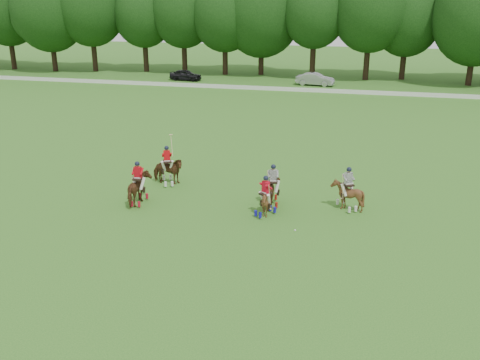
% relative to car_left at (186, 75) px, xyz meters
% --- Properties ---
extents(ground, '(180.00, 180.00, 0.00)m').
position_rel_car_left_xyz_m(ground, '(15.14, -42.50, -0.67)').
color(ground, '#28631C').
rests_on(ground, ground).
extents(tree_line, '(117.98, 14.32, 14.75)m').
position_rel_car_left_xyz_m(tree_line, '(15.41, 5.55, 7.55)').
color(tree_line, black).
rests_on(tree_line, ground).
extents(boundary_rail, '(120.00, 0.10, 0.44)m').
position_rel_car_left_xyz_m(boundary_rail, '(15.14, -4.50, -0.45)').
color(boundary_rail, white).
rests_on(boundary_rail, ground).
extents(car_left, '(4.08, 1.92, 1.35)m').
position_rel_car_left_xyz_m(car_left, '(0.00, 0.00, 0.00)').
color(car_left, black).
rests_on(car_left, ground).
extents(car_mid, '(4.59, 2.07, 1.46)m').
position_rel_car_left_xyz_m(car_mid, '(16.07, 0.00, 0.06)').
color(car_mid, '#A7A6AC').
rests_on(car_mid, ground).
extents(polo_red_a, '(1.21, 1.96, 2.33)m').
position_rel_car_left_xyz_m(polo_red_a, '(10.89, -39.32, 0.17)').
color(polo_red_a, '#4C2714').
rests_on(polo_red_a, ground).
extents(polo_red_b, '(2.00, 1.89, 2.84)m').
position_rel_car_left_xyz_m(polo_red_b, '(11.28, -36.13, 0.15)').
color(polo_red_b, '#4C2714').
rests_on(polo_red_b, ground).
extents(polo_red_c, '(1.61, 1.64, 2.10)m').
position_rel_car_left_xyz_m(polo_red_c, '(17.63, -39.34, 0.06)').
color(polo_red_c, '#4C2714').
rests_on(polo_red_c, ground).
extents(polo_stripe_a, '(1.15, 1.91, 2.23)m').
position_rel_car_left_xyz_m(polo_stripe_a, '(17.74, -37.87, 0.12)').
color(polo_stripe_a, '#4C2714').
rests_on(polo_stripe_a, ground).
extents(polo_stripe_b, '(1.83, 1.88, 2.27)m').
position_rel_car_left_xyz_m(polo_stripe_b, '(21.53, -37.56, 0.14)').
color(polo_stripe_b, '#4C2714').
rests_on(polo_stripe_b, ground).
extents(polo_ball, '(0.09, 0.09, 0.09)m').
position_rel_car_left_xyz_m(polo_ball, '(19.33, -40.82, -0.63)').
color(polo_ball, white).
rests_on(polo_ball, ground).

